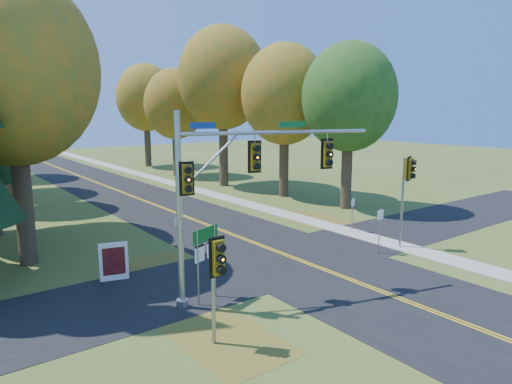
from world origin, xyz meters
TOP-DOWN VIEW (x-y plane):
  - ground at (0.00, 0.00)m, footprint 160.00×160.00m
  - road_main at (0.00, 0.00)m, footprint 8.00×160.00m
  - road_cross at (0.00, 2.00)m, footprint 60.00×6.00m
  - centerline_left at (-0.10, 0.00)m, footprint 0.10×160.00m
  - centerline_right at (0.10, 0.00)m, footprint 0.10×160.00m
  - sidewalk_east at (6.20, 0.00)m, footprint 1.60×160.00m
  - leaf_patch_w_near at (-6.50, 4.00)m, footprint 4.00×6.00m
  - leaf_patch_e at (6.80, 6.00)m, footprint 3.50×8.00m
  - leaf_patch_w_far at (-7.50, -3.00)m, footprint 3.00×5.00m
  - tree_w_a at (-11.13, 9.38)m, footprint 8.00×8.00m
  - tree_e_a at (11.57, 8.77)m, footprint 7.20×7.20m
  - tree_e_b at (10.97, 15.58)m, footprint 7.60×7.60m
  - tree_w_c at (-9.54, 24.47)m, footprint 6.80×6.80m
  - tree_e_c at (9.88, 23.69)m, footprint 8.80×8.80m
  - tree_e_d at (9.26, 32.87)m, footprint 7.00×7.00m
  - tree_e_e at (10.47, 43.58)m, footprint 7.80×7.80m
  - traffic_mast at (-5.52, -0.59)m, footprint 8.13×2.45m
  - east_signal_pole at (6.13, -0.47)m, footprint 0.58×0.69m
  - ped_signal_pole at (-7.98, -3.35)m, footprint 0.59×0.68m
  - route_sign_cluster at (-6.39, -0.02)m, footprint 1.40×0.51m
  - info_kiosk at (-8.57, 4.46)m, footprint 1.27×0.50m
  - reg_sign_e_north at (6.35, 3.50)m, footprint 0.41×0.16m
  - reg_sign_e_south at (4.20, -0.26)m, footprint 0.47×0.08m
  - reg_sign_w at (-4.66, 5.70)m, footprint 0.43×0.08m

SIDE VIEW (x-z plane):
  - ground at x=0.00m, z-range 0.00..0.00m
  - leaf_patch_w_near at x=-6.50m, z-range 0.00..0.01m
  - leaf_patch_e at x=6.80m, z-range 0.00..0.01m
  - leaf_patch_w_far at x=-7.50m, z-range 0.00..0.01m
  - road_cross at x=0.00m, z-range 0.00..0.02m
  - road_main at x=0.00m, z-range 0.00..0.02m
  - centerline_left at x=-0.10m, z-range 0.02..0.03m
  - centerline_right at x=0.10m, z-range 0.02..0.03m
  - sidewalk_east at x=6.20m, z-range 0.00..0.06m
  - info_kiosk at x=-8.57m, z-range 0.00..1.75m
  - reg_sign_e_north at x=6.35m, z-range 0.41..2.64m
  - reg_sign_w at x=-4.66m, z-range 0.41..2.64m
  - reg_sign_e_south at x=4.20m, z-range 0.46..2.93m
  - route_sign_cluster at x=-6.39m, z-range 0.64..3.78m
  - ped_signal_pole at x=-7.98m, z-range 0.91..4.62m
  - east_signal_pole at x=6.13m, z-range 1.33..6.49m
  - traffic_mast at x=-5.52m, z-range 1.09..8.70m
  - tree_w_c at x=-9.54m, z-range 1.99..13.90m
  - tree_e_d at x=9.26m, z-range 2.08..14.40m
  - tree_e_a at x=11.57m, z-range 2.16..14.90m
  - tree_e_b at x=10.97m, z-range 2.23..15.56m
  - tree_e_e at x=10.47m, z-range 2.32..16.06m
  - tree_w_a at x=-11.13m, z-range 2.41..16.56m
  - tree_e_c at x=9.88m, z-range 2.77..18.56m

